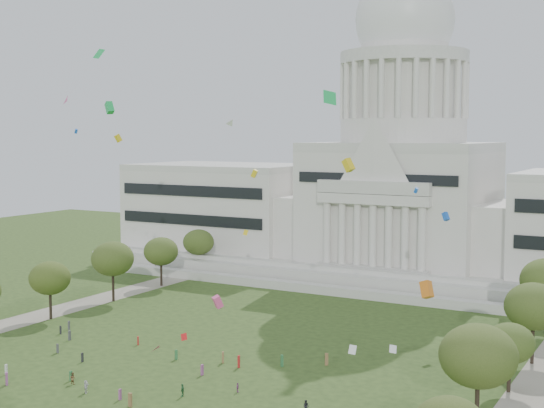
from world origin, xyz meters
TOP-DOWN VIEW (x-y plane):
  - capitol at (0.00, 113.59)m, footprint 160.00×64.50m
  - path_left at (-48.00, 30.00)m, footprint 8.00×160.00m
  - path_right at (48.00, 30.00)m, footprint 8.00×160.00m
  - row_tree_r_2 at (44.17, 17.44)m, footprint 9.55×9.55m
  - row_tree_l_3 at (-44.09, 33.92)m, footprint 8.12×8.12m
  - row_tree_r_3 at (44.40, 34.48)m, footprint 7.01×7.01m
  - row_tree_l_4 at (-44.08, 52.42)m, footprint 9.29×9.29m
  - row_tree_r_4 at (44.76, 50.04)m, footprint 9.19×9.19m
  - row_tree_l_5 at (-45.22, 71.01)m, footprint 8.33×8.33m
  - row_tree_l_6 at (-46.87, 89.14)m, footprint 8.19×8.19m
  - person_2 at (22.90, 13.30)m, footprint 0.89×0.63m
  - person_4 at (5.04, 10.41)m, footprint 0.88×1.19m
  - person_5 at (-7.72, 4.90)m, footprint 1.42×1.79m
  - person_8 at (-12.11, 6.81)m, footprint 0.87×0.56m
  - person_10 at (10.86, 15.61)m, footprint 0.57×0.86m
  - distant_crowd at (-10.45, 15.53)m, footprint 61.17×38.91m
  - kite_swarm at (2.39, 8.33)m, footprint 87.92×102.71m

SIDE VIEW (x-z plane):
  - path_left at x=-48.00m, z-range 0.00..0.04m
  - path_right at x=48.00m, z-range 0.00..0.04m
  - person_10 at x=10.86m, z-range 0.00..1.35m
  - person_2 at x=22.90m, z-range 0.00..1.68m
  - distant_crowd at x=-10.45m, z-range -0.11..1.83m
  - person_8 at x=-12.11m, z-range 0.00..1.76m
  - person_4 at x=5.04m, z-range 0.00..1.81m
  - person_5 at x=-7.72m, z-range 0.00..1.82m
  - row_tree_r_3 at x=44.40m, z-range 2.09..12.07m
  - row_tree_l_3 at x=-44.09m, z-range 2.43..13.98m
  - row_tree_l_6 at x=-46.87m, z-range 2.45..14.09m
  - row_tree_l_5 at x=-45.22m, z-range 2.49..14.34m
  - row_tree_r_4 at x=44.76m, z-range 2.76..15.82m
  - row_tree_l_4 at x=-44.08m, z-range 2.79..16.00m
  - row_tree_r_2 at x=44.17m, z-range 2.87..16.45m
  - capitol at x=0.00m, z-range -23.35..67.95m
  - kite_swarm at x=2.39m, z-range -2.03..61.95m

